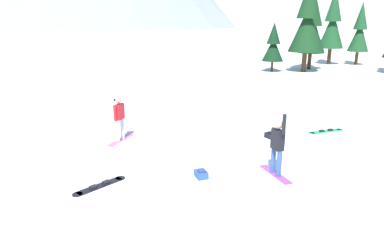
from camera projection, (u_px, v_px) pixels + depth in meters
ground_plane at (214, 173)px, 11.03m from camera, size 800.00×800.00×0.00m
snowboarder_foreground at (277, 146)px, 10.64m from camera, size 0.91×1.41×1.98m
snowboarder_midground at (119, 118)px, 13.68m from camera, size 0.70×1.58×1.73m
loose_snowboard_far_spare at (326, 131)px, 14.99m from camera, size 1.67×1.01×0.09m
loose_snowboard_near_left at (100, 186)px, 10.13m from camera, size 1.24×1.53×0.09m
backpack_black at (271, 135)px, 14.15m from camera, size 0.53×0.55×0.27m
backpack_blue at (201, 174)px, 10.67m from camera, size 0.48×0.54×0.27m
pine_tree_short at (312, 28)px, 32.27m from camera, size 2.56×2.56×6.85m
pine_tree_twin at (333, 23)px, 35.58m from camera, size 2.45×2.45×7.50m
pine_tree_broad at (360, 31)px, 35.35m from camera, size 2.02×2.02×6.16m
pine_tree_tall at (308, 21)px, 30.36m from camera, size 2.96×2.96×8.03m
pine_tree_leaning at (273, 45)px, 31.11m from camera, size 1.86×1.86×4.26m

